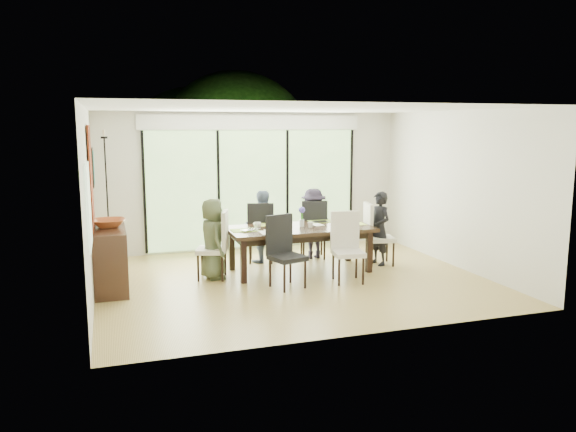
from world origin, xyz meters
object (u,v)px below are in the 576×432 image
object	(u,v)px
chair_right_end	(380,234)
bowl	(109,223)
chair_left_end	(212,245)
chair_near_left	(288,252)
person_far_right	(313,223)
sideboard	(110,256)
cup_c	(342,221)
chair_near_right	(348,248)
person_left_end	(213,239)
person_far_left	(261,226)
chair_far_left	(261,231)
laptop	(252,230)
cup_a	(257,225)
table_top	(300,229)
cup_b	(310,225)
person_right_end	(379,228)
chair_far_right	(313,228)
vase	(302,223)

from	to	relation	value
chair_right_end	bowl	bearing A→B (deg)	101.53
chair_left_end	chair_near_left	xyz separation A→B (m)	(1.00, -0.87, 0.00)
person_far_right	sideboard	world-z (taller)	person_far_right
cup_c	chair_near_right	bearing A→B (deg)	-107.19
person_left_end	bowl	bearing A→B (deg)	87.13
person_far_left	cup_c	size ratio (longest dim) A/B	10.40
chair_far_left	cup_c	distance (m)	1.48
person_far_left	laptop	distance (m)	1.02
cup_a	sideboard	bearing A→B (deg)	-177.76
chair_left_end	laptop	bearing A→B (deg)	99.72
table_top	person_left_end	size ratio (longest dim) A/B	1.86
laptop	cup_b	distance (m)	1.00
chair_far_left	cup_a	distance (m)	0.78
table_top	cup_c	bearing A→B (deg)	7.13
chair_right_end	chair_far_left	distance (m)	2.13
person_far_left	laptop	world-z (taller)	person_far_left
chair_near_right	cup_b	xyz separation A→B (m)	(-0.35, 0.77, 0.25)
person_far_right	cup_a	distance (m)	1.43
chair_far_left	cup_c	bearing A→B (deg)	165.41
laptop	cup_a	distance (m)	0.29
table_top	sideboard	size ratio (longest dim) A/B	1.45
person_left_end	person_right_end	bearing A→B (deg)	-94.40
person_far_left	cup_b	distance (m)	1.12
chair_right_end	chair_far_right	bearing A→B (deg)	59.18
chair_right_end	person_left_end	xyz separation A→B (m)	(-2.98, 0.00, 0.10)
person_left_end	laptop	distance (m)	0.65
person_far_left	cup_b	xyz separation A→B (m)	(0.60, -0.93, 0.15)
vase	chair_far_left	bearing A→B (deg)	122.01
chair_far_right	laptop	world-z (taller)	chair_far_right
chair_left_end	cup_b	bearing A→B (deg)	104.99
chair_far_left	laptop	size ratio (longest dim) A/B	3.33
cup_c	person_far_right	bearing A→B (deg)	108.90
person_far_right	cup_a	size ratio (longest dim) A/B	10.40
cup_c	cup_a	bearing A→B (deg)	178.09
chair_far_left	chair_far_right	xyz separation A→B (m)	(1.00, 0.00, 0.00)
chair_far_left	person_far_right	distance (m)	1.00
table_top	cup_b	bearing A→B (deg)	-33.69
sideboard	bowl	size ratio (longest dim) A/B	3.36
vase	cup_c	distance (m)	0.75
cup_a	cup_c	xyz separation A→B (m)	(1.50, -0.05, 0.00)
table_top	sideboard	world-z (taller)	sideboard
chair_far_right	chair_near_right	bearing A→B (deg)	101.63
person_far_right	cup_b	bearing A→B (deg)	65.55
table_top	person_far_right	world-z (taller)	person_far_right
chair_near_right	chair_right_end	bearing A→B (deg)	49.82
chair_near_left	person_far_right	size ratio (longest dim) A/B	0.85
chair_right_end	vase	distance (m)	1.47
chair_far_right	vase	xyz separation A→B (m)	(-0.50, -0.80, 0.26)
chair_right_end	laptop	xyz separation A→B (m)	(-2.35, -0.10, 0.21)
chair_near_right	bowl	bearing A→B (deg)	175.69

